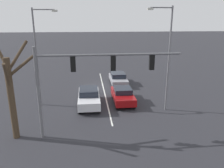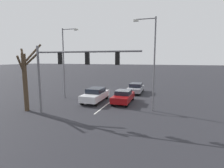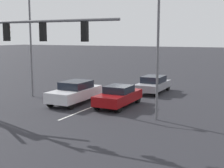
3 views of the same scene
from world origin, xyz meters
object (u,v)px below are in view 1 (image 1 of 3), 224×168
object	(u,v)px
car_silver_midlane_front	(89,97)
car_gray_leftlane_second	(118,78)
car_maroon_leftlane_front	(123,95)
street_lamp_left_shoulder	(167,53)
traffic_signal_gantry	(86,72)
bare_tree_near	(12,92)
street_lamp_right_shoulder	(39,52)

from	to	relation	value
car_silver_midlane_front	car_gray_leftlane_second	world-z (taller)	car_silver_midlane_front
car_maroon_leftlane_front	street_lamp_left_shoulder	bearing A→B (deg)	145.42
car_gray_leftlane_second	street_lamp_left_shoulder	distance (m)	9.71
car_gray_leftlane_second	traffic_signal_gantry	xyz separation A→B (m)	(3.69, 11.87, 3.67)
car_gray_leftlane_second	street_lamp_left_shoulder	world-z (taller)	street_lamp_left_shoulder
street_lamp_left_shoulder	bare_tree_near	bearing A→B (deg)	17.01
car_maroon_leftlane_front	car_gray_leftlane_second	xyz separation A→B (m)	(-0.39, -6.09, 0.01)
car_gray_leftlane_second	street_lamp_right_shoulder	xyz separation A→B (m)	(7.78, 5.87, 4.17)
traffic_signal_gantry	bare_tree_near	bearing A→B (deg)	-1.90
car_maroon_leftlane_front	bare_tree_near	world-z (taller)	bare_tree_near
traffic_signal_gantry	bare_tree_near	world-z (taller)	bare_tree_near
car_silver_midlane_front	street_lamp_left_shoulder	xyz separation A→B (m)	(-6.39, 1.76, 4.13)
traffic_signal_gantry	bare_tree_near	size ratio (longest dim) A/B	1.46
street_lamp_left_shoulder	car_maroon_leftlane_front	bearing A→B (deg)	-34.58
car_gray_leftlane_second	traffic_signal_gantry	world-z (taller)	traffic_signal_gantry
traffic_signal_gantry	street_lamp_right_shoulder	bearing A→B (deg)	-55.69
car_maroon_leftlane_front	car_silver_midlane_front	distance (m)	3.22
car_maroon_leftlane_front	street_lamp_left_shoulder	world-z (taller)	street_lamp_left_shoulder
car_silver_midlane_front	traffic_signal_gantry	bearing A→B (deg)	88.84
car_gray_leftlane_second	bare_tree_near	distance (m)	14.61
car_maroon_leftlane_front	street_lamp_left_shoulder	xyz separation A→B (m)	(-3.20, 2.21, 4.22)
car_silver_midlane_front	traffic_signal_gantry	distance (m)	6.43
car_maroon_leftlane_front	car_gray_leftlane_second	bearing A→B (deg)	-93.69
car_maroon_leftlane_front	traffic_signal_gantry	world-z (taller)	traffic_signal_gantry
car_maroon_leftlane_front	traffic_signal_gantry	bearing A→B (deg)	60.35
traffic_signal_gantry	car_gray_leftlane_second	bearing A→B (deg)	-107.25
car_gray_leftlane_second	street_lamp_right_shoulder	bearing A→B (deg)	37.05
traffic_signal_gantry	street_lamp_left_shoulder	bearing A→B (deg)	-151.14
traffic_signal_gantry	car_maroon_leftlane_front	bearing A→B (deg)	-119.65
street_lamp_right_shoulder	street_lamp_left_shoulder	size ratio (longest dim) A/B	0.99
traffic_signal_gantry	street_lamp_right_shoulder	world-z (taller)	street_lamp_right_shoulder
car_silver_midlane_front	street_lamp_right_shoulder	bearing A→B (deg)	-8.97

